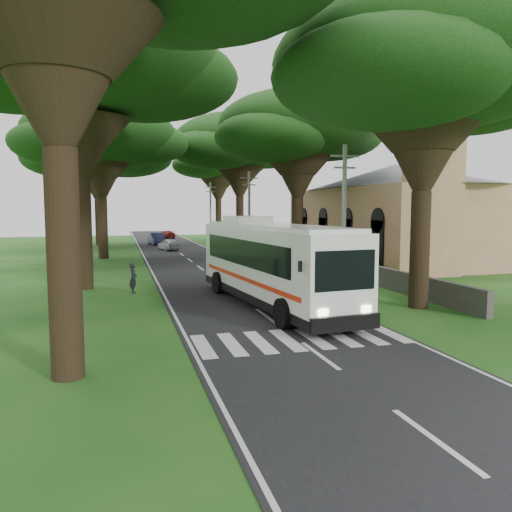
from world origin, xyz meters
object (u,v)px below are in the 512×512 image
at_px(pole_near, 344,218).
at_px(distant_car_a, 168,244).
at_px(pole_mid, 249,214).
at_px(coach_bus, 271,262).
at_px(distant_car_b, 157,239).
at_px(church, 395,206).
at_px(pedestrian, 133,278).
at_px(distant_car_c, 166,234).
at_px(pole_far, 211,212).

distance_m(pole_near, distant_car_a, 32.24).
relative_size(pole_mid, coach_bus, 0.59).
xyz_separation_m(pole_near, distant_car_b, (-6.94, 40.63, -3.40)).
xyz_separation_m(church, distant_car_a, (-18.67, 15.88, -4.23)).
bearing_deg(pole_near, pole_mid, 90.00).
distance_m(pole_near, pole_mid, 20.00).
distance_m(church, pedestrian, 26.42).
bearing_deg(distant_car_a, pole_mid, 104.40).
bearing_deg(distant_car_a, distant_car_b, -100.54).
xyz_separation_m(coach_bus, distant_car_a, (-1.74, 33.14, -1.44)).
height_order(distant_car_b, distant_car_c, distant_car_b).
bearing_deg(pole_mid, pole_near, -90.00).
distance_m(coach_bus, distant_car_b, 42.43).
bearing_deg(pole_near, pedestrian, 161.53).
bearing_deg(coach_bus, distant_car_a, 87.08).
height_order(pole_far, pedestrian, pole_far).
relative_size(pole_near, pedestrian, 4.80).
xyz_separation_m(pole_near, distant_car_a, (-6.31, 31.43, -3.50)).
bearing_deg(pole_mid, pole_far, 90.00).
distance_m(distant_car_a, pedestrian, 28.17).
bearing_deg(distant_car_a, church, 125.12).
height_order(pole_near, distant_car_a, pole_near).
xyz_separation_m(pole_mid, distant_car_c, (-4.61, 33.22, -3.55)).
xyz_separation_m(pole_far, distant_car_b, (-6.94, 0.63, -3.40)).
xyz_separation_m(church, pedestrian, (-23.22, -11.92, -4.08)).
relative_size(pole_far, distant_car_a, 2.11).
distance_m(church, coach_bus, 24.34).
xyz_separation_m(coach_bus, pedestrian, (-6.29, 5.34, -1.28)).
distance_m(pole_mid, coach_bus, 22.28).
relative_size(distant_car_a, distant_car_c, 0.91).
relative_size(pole_mid, distant_car_b, 1.75).
xyz_separation_m(pole_near, pole_mid, (0.00, 20.00, 0.00)).
distance_m(coach_bus, pedestrian, 8.35).
bearing_deg(pedestrian, pole_mid, -23.73).
distance_m(church, distant_car_c, 41.54).
relative_size(coach_bus, distant_car_a, 3.57).
bearing_deg(coach_bus, pole_near, 14.64).
xyz_separation_m(church, pole_mid, (-12.36, 4.45, -0.73)).
relative_size(distant_car_a, distant_car_b, 0.83).
distance_m(pole_near, pedestrian, 11.93).
height_order(coach_bus, distant_car_c, coach_bus).
relative_size(pole_far, pedestrian, 4.80).
height_order(distant_car_c, pedestrian, pedestrian).
height_order(pole_mid, pedestrian, pole_mid).
bearing_deg(distant_car_b, pedestrian, -102.70).
height_order(pole_mid, distant_car_a, pole_mid).
bearing_deg(coach_bus, pole_far, 77.82).
height_order(distant_car_a, pedestrian, pedestrian).
relative_size(pole_far, coach_bus, 0.59).
xyz_separation_m(church, coach_bus, (-16.93, -17.26, -2.80)).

